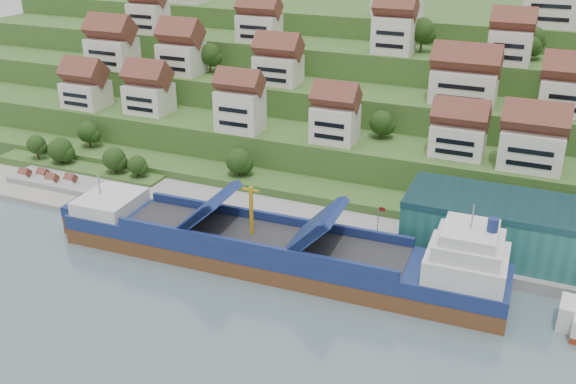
% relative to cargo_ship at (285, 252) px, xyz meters
% --- Properties ---
extents(ground, '(300.00, 300.00, 0.00)m').
position_rel_cargo_ship_xyz_m(ground, '(-4.24, 0.86, -3.41)').
color(ground, slate).
rests_on(ground, ground).
extents(quay, '(180.00, 14.00, 2.20)m').
position_rel_cargo_ship_xyz_m(quay, '(15.76, 15.86, -2.31)').
color(quay, gray).
rests_on(quay, ground).
extents(pebble_beach, '(45.00, 20.00, 1.00)m').
position_rel_cargo_ship_xyz_m(pebble_beach, '(-62.24, 12.86, -2.91)').
color(pebble_beach, gray).
rests_on(pebble_beach, ground).
extents(hillside, '(260.00, 128.00, 31.00)m').
position_rel_cargo_ship_xyz_m(hillside, '(-4.24, 104.42, 7.25)').
color(hillside, '#2D4C1E').
rests_on(hillside, ground).
extents(hillside_village, '(155.65, 62.90, 29.20)m').
position_rel_cargo_ship_xyz_m(hillside_village, '(-0.41, 60.33, 20.46)').
color(hillside_village, silver).
rests_on(hillside_village, ground).
extents(hillside_trees, '(137.93, 62.68, 30.38)m').
position_rel_cargo_ship_xyz_m(hillside_trees, '(-13.37, 46.39, 13.51)').
color(hillside_trees, '#223F15').
rests_on(hillside_trees, ground).
extents(flagpole, '(1.28, 0.16, 8.00)m').
position_rel_cargo_ship_xyz_m(flagpole, '(13.88, 10.86, 3.47)').
color(flagpole, gray).
rests_on(flagpole, quay).
extents(beach_huts, '(14.40, 3.70, 2.20)m').
position_rel_cargo_ship_xyz_m(beach_huts, '(-64.24, 11.61, -1.31)').
color(beach_huts, white).
rests_on(beach_huts, pebble_beach).
extents(cargo_ship, '(81.55, 14.94, 18.06)m').
position_rel_cargo_ship_xyz_m(cargo_ship, '(0.00, 0.00, 0.00)').
color(cargo_ship, brown).
rests_on(cargo_ship, ground).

